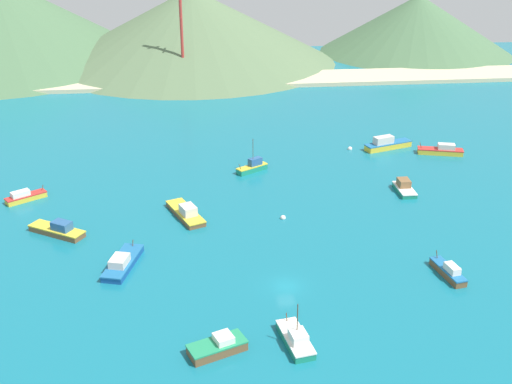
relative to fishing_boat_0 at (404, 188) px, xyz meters
name	(u,v)px	position (x,y,z in m)	size (l,w,h in m)	color
ground	(262,199)	(-26.95, -0.03, -1.07)	(260.00, 280.00, 0.50)	#146B7F
fishing_boat_0	(404,188)	(0.00, 0.00, 0.00)	(2.86, 6.72, 2.27)	#198466
fishing_boat_1	(441,150)	(14.46, 18.67, 0.05)	(9.95, 4.95, 2.42)	gold
fishing_boat_2	(58,230)	(-61.72, -10.76, 0.03)	(9.86, 7.56, 2.51)	brown
fishing_boat_3	(218,346)	(-37.21, -43.42, -0.02)	(7.60, 5.37, 2.15)	brown
fishing_boat_4	(253,167)	(-27.36, 13.13, 0.17)	(6.78, 5.24, 6.98)	#198466
fishing_boat_5	(25,197)	(-70.17, 3.35, -0.03)	(7.21, 5.79, 2.13)	gold
fishing_boat_6	(387,144)	(3.63, 23.22, 0.27)	(11.44, 6.11, 2.99)	gold
fishing_boat_7	(186,213)	(-40.90, -6.43, -0.01)	(7.06, 11.37, 2.52)	brown
fishing_boat_8	(296,339)	(-27.71, -43.01, -0.01)	(3.96, 7.93, 6.01)	#198466
fishing_boat_9	(449,271)	(-3.19, -29.78, -0.02)	(3.11, 7.54, 2.30)	brown
fishing_boat_10	(122,263)	(-50.37, -22.32, -0.06)	(5.71, 10.65, 2.22)	#14478C
buoy_0	(350,149)	(-4.64, 23.53, -0.64)	(1.01, 1.01, 1.01)	silver
buoy_1	(283,218)	(-24.34, -8.91, -0.65)	(0.94, 0.94, 0.94)	silver
beach_strip	(231,80)	(-26.95, 86.33, -0.22)	(247.00, 16.97, 1.20)	beige
hill_central	(192,26)	(-37.93, 116.75, 11.60)	(99.36, 99.36, 24.83)	#56704C
hill_east	(417,24)	(44.80, 124.45, 9.59)	(70.56, 70.56, 20.82)	#476B47
radio_tower	(181,30)	(-41.29, 84.52, 15.56)	(3.21, 2.57, 32.12)	#B7332D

